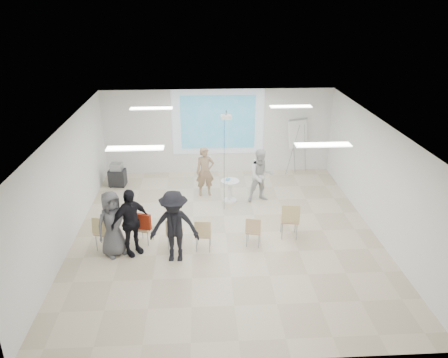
{
  "coord_description": "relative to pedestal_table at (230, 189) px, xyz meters",
  "views": [
    {
      "loc": [
        -0.63,
        -10.27,
        5.93
      ],
      "look_at": [
        0.0,
        0.8,
        1.25
      ],
      "focal_mm": 35.0,
      "sensor_mm": 36.0,
      "label": 1
    }
  ],
  "objects": [
    {
      "name": "audience_mid",
      "position": [
        -1.54,
        -3.18,
        0.63
      ],
      "size": [
        1.38,
        0.82,
        2.05
      ],
      "primitive_type": "imported",
      "rotation": [
        0.0,
        0.0,
        -0.08
      ],
      "color": "black",
      "rests_on": "floor"
    },
    {
      "name": "chair_left_mid",
      "position": [
        -2.39,
        -2.39,
        0.08
      ],
      "size": [
        0.49,
        0.5,
        0.8
      ],
      "rotation": [
        0.0,
        0.0,
        -0.35
      ],
      "color": "tan",
      "rests_on": "floor"
    },
    {
      "name": "fluor_panel_nw",
      "position": [
        -2.25,
        0.01,
        2.58
      ],
      "size": [
        1.2,
        0.3,
        0.02
      ],
      "primitive_type": "cube",
      "color": "white",
      "rests_on": "ceiling"
    },
    {
      "name": "player_right",
      "position": [
        0.96,
        -0.02,
        0.53
      ],
      "size": [
        1.0,
        0.86,
        1.86
      ],
      "primitive_type": "imported",
      "rotation": [
        0.0,
        0.0,
        0.17
      ],
      "color": "silver",
      "rests_on": "floor"
    },
    {
      "name": "wall_back",
      "position": [
        -0.25,
        2.56,
        1.11
      ],
      "size": [
        8.0,
        0.1,
        3.0
      ],
      "primitive_type": "cube",
      "color": "silver",
      "rests_on": "floor"
    },
    {
      "name": "fluor_panel_ne",
      "position": [
        1.75,
        0.01,
        2.58
      ],
      "size": [
        1.2,
        0.3,
        0.02
      ],
      "primitive_type": "cube",
      "color": "white",
      "rests_on": "ceiling"
    },
    {
      "name": "ceiling_projector",
      "position": [
        -0.15,
        -0.5,
        2.29
      ],
      "size": [
        0.3,
        0.25,
        3.0
      ],
      "color": "white",
      "rests_on": "ceiling"
    },
    {
      "name": "floor",
      "position": [
        -0.25,
        -1.99,
        -0.44
      ],
      "size": [
        8.0,
        9.0,
        0.1
      ],
      "primitive_type": "cube",
      "color": "beige",
      "rests_on": "ground"
    },
    {
      "name": "fluor_panel_se",
      "position": [
        1.75,
        -3.49,
        2.58
      ],
      "size": [
        1.2,
        0.3,
        0.02
      ],
      "primitive_type": "cube",
      "color": "white",
      "rests_on": "ceiling"
    },
    {
      "name": "controller_left",
      "position": [
        -0.57,
        0.76,
        0.8
      ],
      "size": [
        0.06,
        0.14,
        0.04
      ],
      "primitive_type": "cube",
      "rotation": [
        0.0,
        0.0,
        0.16
      ],
      "color": "white",
      "rests_on": "player_left"
    },
    {
      "name": "chair_right_far",
      "position": [
        1.4,
        -2.32,
        0.2
      ],
      "size": [
        0.52,
        0.55,
        1.0
      ],
      "rotation": [
        0.0,
        0.0,
        -0.11
      ],
      "color": "tan",
      "rests_on": "floor"
    },
    {
      "name": "projection_image",
      "position": [
        -0.25,
        2.48,
        1.46
      ],
      "size": [
        2.6,
        0.01,
        1.9
      ],
      "primitive_type": "cube",
      "color": "teal",
      "rests_on": "wall_back"
    },
    {
      "name": "audience_outer",
      "position": [
        -3.04,
        -2.85,
        0.55
      ],
      "size": [
        1.1,
        1.03,
        1.88
      ],
      "primitive_type": "imported",
      "rotation": [
        0.0,
        0.0,
        0.64
      ],
      "color": "#545459",
      "rests_on": "floor"
    },
    {
      "name": "laptop",
      "position": [
        -1.57,
        -2.58,
        0.05
      ],
      "size": [
        0.33,
        0.26,
        0.02
      ],
      "primitive_type": "imported",
      "rotation": [
        0.0,
        0.0,
        3.0
      ],
      "color": "black",
      "rests_on": "chair_left_inner"
    },
    {
      "name": "wall_left",
      "position": [
        -4.3,
        -1.99,
        1.11
      ],
      "size": [
        0.1,
        9.0,
        3.0
      ],
      "primitive_type": "cube",
      "color": "silver",
      "rests_on": "floor"
    },
    {
      "name": "flipchart_easel",
      "position": [
        2.52,
        2.2,
        1.08
      ],
      "size": [
        0.82,
        0.65,
        2.01
      ],
      "rotation": [
        0.0,
        0.0,
        0.36
      ],
      "color": "#94969C",
      "rests_on": "floor"
    },
    {
      "name": "audience_left",
      "position": [
        -2.62,
        -2.84,
        0.6
      ],
      "size": [
        1.33,
        1.26,
        1.98
      ],
      "primitive_type": "imported",
      "rotation": [
        0.0,
        0.0,
        0.67
      ],
      "color": "black",
      "rests_on": "floor"
    },
    {
      "name": "controller_right",
      "position": [
        0.78,
        0.23,
        0.86
      ],
      "size": [
        0.05,
        0.11,
        0.04
      ],
      "primitive_type": "cube",
      "rotation": [
        0.0,
        0.0,
        0.17
      ],
      "color": "white",
      "rests_on": "player_right"
    },
    {
      "name": "player_left",
      "position": [
        -0.75,
        0.51,
        0.51
      ],
      "size": [
        0.72,
        0.55,
        1.81
      ],
      "primitive_type": "imported",
      "rotation": [
        0.0,
        0.0,
        0.16
      ],
      "color": "#94775B",
      "rests_on": "floor"
    },
    {
      "name": "fluor_panel_sw",
      "position": [
        -2.25,
        -3.49,
        2.58
      ],
      "size": [
        1.2,
        0.3,
        0.02
      ],
      "primitive_type": "cube",
      "color": "white",
      "rests_on": "ceiling"
    },
    {
      "name": "pedestal_table",
      "position": [
        0.0,
        0.0,
        0.0
      ],
      "size": [
        0.69,
        0.69,
        0.71
      ],
      "rotation": [
        0.0,
        0.0,
        -0.23
      ],
      "color": "white",
      "rests_on": "floor"
    },
    {
      "name": "ceiling",
      "position": [
        -0.25,
        -1.99,
        2.66
      ],
      "size": [
        8.0,
        9.0,
        0.1
      ],
      "primitive_type": "cube",
      "color": "white",
      "rests_on": "wall_back"
    },
    {
      "name": "projection_halo",
      "position": [
        -0.25,
        2.5,
        1.46
      ],
      "size": [
        3.2,
        0.01,
        2.3
      ],
      "primitive_type": "cube",
      "color": "silver",
      "rests_on": "wall_back"
    },
    {
      "name": "av_cart",
      "position": [
        -3.68,
        1.39,
        -0.02
      ],
      "size": [
        0.58,
        0.48,
        0.81
      ],
      "rotation": [
        0.0,
        0.0,
        -0.1
      ],
      "color": "black",
      "rests_on": "floor"
    },
    {
      "name": "red_jacket",
      "position": [
        -2.36,
        -2.55,
        0.33
      ],
      "size": [
        0.43,
        0.23,
        0.41
      ],
      "primitive_type": "cube",
      "rotation": [
        0.0,
        0.0,
        -0.35
      ],
      "color": "maroon",
      "rests_on": "chair_left_mid"
    },
    {
      "name": "chair_far_left",
      "position": [
        -3.33,
        -2.64,
        0.16
      ],
      "size": [
        0.55,
        0.57,
        0.94
      ],
      "rotation": [
        0.0,
        0.0,
        -0.26
      ],
      "color": "tan",
      "rests_on": "floor"
    },
    {
      "name": "chair_right_inner",
      "position": [
        0.41,
        -2.68,
        0.09
      ],
      "size": [
        0.47,
        0.49,
        0.82
      ],
      "rotation": [
        0.0,
        0.0,
        -0.24
      ],
      "color": "tan",
      "rests_on": "floor"
    },
    {
      "name": "chair_center",
      "position": [
        -0.86,
        -2.82,
        0.12
      ],
      "size": [
        0.44,
        0.47,
        0.86
      ],
      "rotation": [
        0.0,
        0.0,
        -0.1
      ],
      "color": "tan",
      "rests_on": "floor"
    },
    {
      "name": "wall_right",
      "position": [
        3.8,
        -1.99,
        1.11
      ],
      "size": [
        0.1,
        9.0,
        3.0
      ],
      "primitive_type": "cube",
      "color": "silver",
      "rests_on": "floor"
    },
    {
      "name": "chair_left_inner",
      "position": [
        -1.58,
        -2.67,
        0.09
      ],
      "size": [
        0.44,
        0.47,
        0.83
      ],
      "rotation": [
        0.0,
        0.0,
        -0.14
      ],
      "color": "tan",
      "rests_on": "floor"
    }
  ]
}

